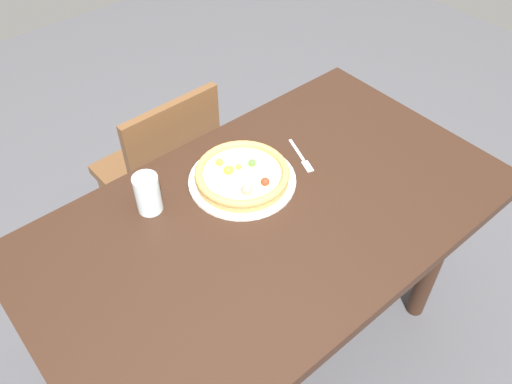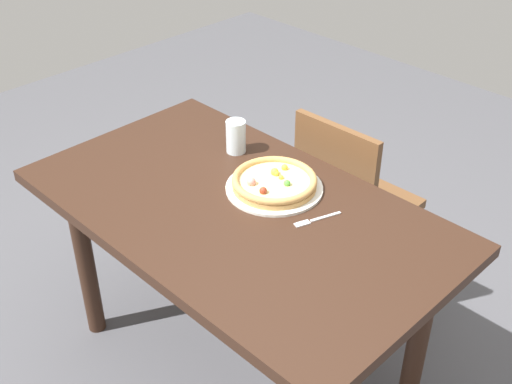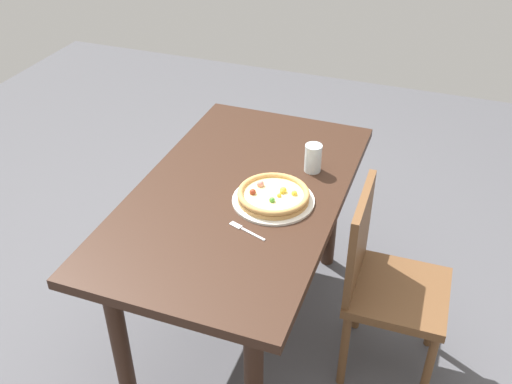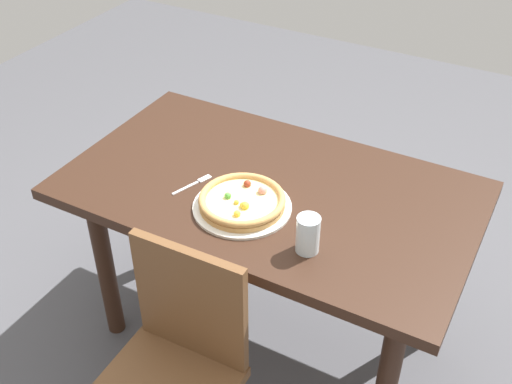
{
  "view_description": "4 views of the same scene",
  "coord_description": "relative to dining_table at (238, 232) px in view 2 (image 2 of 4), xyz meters",
  "views": [
    {
      "loc": [
        0.69,
        0.75,
        1.89
      ],
      "look_at": [
        -0.01,
        -0.08,
        0.79
      ],
      "focal_mm": 36.49,
      "sensor_mm": 36.0,
      "label": 1
    },
    {
      "loc": [
        -1.29,
        1.2,
        2.0
      ],
      "look_at": [
        -0.01,
        -0.08,
        0.79
      ],
      "focal_mm": 46.05,
      "sensor_mm": 36.0,
      "label": 2
    },
    {
      "loc": [
        -1.83,
        -0.74,
        2.13
      ],
      "look_at": [
        -0.01,
        -0.08,
        0.79
      ],
      "focal_mm": 41.07,
      "sensor_mm": 36.0,
      "label": 3
    },
    {
      "loc": [
        0.81,
        -1.57,
        2.06
      ],
      "look_at": [
        -0.01,
        -0.08,
        0.79
      ],
      "focal_mm": 44.07,
      "sensor_mm": 36.0,
      "label": 4
    }
  ],
  "objects": [
    {
      "name": "fork",
      "position": [
        -0.23,
        -0.11,
        0.11
      ],
      "size": [
        0.07,
        0.16,
        0.0
      ],
      "rotation": [
        0.0,
        0.0,
        1.23
      ],
      "color": "silver",
      "rests_on": "dining_table"
    },
    {
      "name": "dining_table",
      "position": [
        0.0,
        0.0,
        0.0
      ],
      "size": [
        1.43,
        0.83,
        0.77
      ],
      "color": "#331E14",
      "rests_on": "ground"
    },
    {
      "name": "drinking_glass",
      "position": [
        0.26,
        -0.24,
        0.17
      ],
      "size": [
        0.07,
        0.07,
        0.12
      ],
      "primitive_type": "cylinder",
      "color": "silver",
      "rests_on": "dining_table"
    },
    {
      "name": "chair_near",
      "position": [
        -0.0,
        -0.63,
        -0.18
      ],
      "size": [
        0.41,
        0.41,
        0.87
      ],
      "rotation": [
        0.0,
        0.0,
        3.16
      ],
      "color": "brown",
      "rests_on": "ground"
    },
    {
      "name": "plate",
      "position": [
        -0.02,
        -0.15,
        0.11
      ],
      "size": [
        0.33,
        0.33,
        0.01
      ],
      "primitive_type": "cylinder",
      "color": "silver",
      "rests_on": "dining_table"
    },
    {
      "name": "pizza",
      "position": [
        -0.02,
        -0.15,
        0.14
      ],
      "size": [
        0.29,
        0.29,
        0.05
      ],
      "color": "tan",
      "rests_on": "plate"
    },
    {
      "name": "ground_plane",
      "position": [
        0.0,
        0.0,
        -0.66
      ],
      "size": [
        6.0,
        6.0,
        0.0
      ],
      "primitive_type": "plane",
      "color": "#4C4C51"
    }
  ]
}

